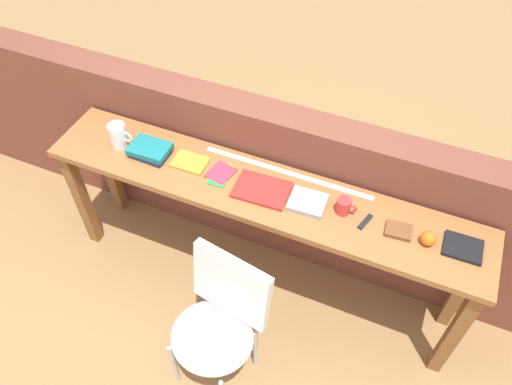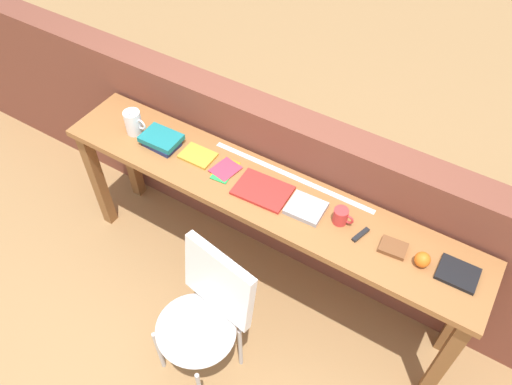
{
  "view_description": "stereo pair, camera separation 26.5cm",
  "coord_description": "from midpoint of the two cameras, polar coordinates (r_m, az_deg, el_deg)",
  "views": [
    {
      "loc": [
        0.69,
        -1.36,
        2.89
      ],
      "look_at": [
        0.0,
        0.25,
        0.9
      ],
      "focal_mm": 35.0,
      "sensor_mm": 36.0,
      "label": 1
    },
    {
      "loc": [
        0.92,
        -1.24,
        2.89
      ],
      "look_at": [
        0.0,
        0.25,
        0.9
      ],
      "focal_mm": 35.0,
      "sensor_mm": 36.0,
      "label": 2
    }
  ],
  "objects": [
    {
      "name": "ground_plane",
      "position": [
        3.27,
        -4.16,
        -13.71
      ],
      "size": [
        40.0,
        40.0,
        0.0
      ],
      "primitive_type": "plane",
      "color": "#9E7547"
    },
    {
      "name": "brick_wall_back",
      "position": [
        3.13,
        0.39,
        0.81
      ],
      "size": [
        6.0,
        0.2,
        1.14
      ],
      "primitive_type": "cube",
      "color": "brown",
      "rests_on": "ground"
    },
    {
      "name": "sideboard",
      "position": [
        2.8,
        -2.3,
        -1.61
      ],
      "size": [
        2.5,
        0.44,
        0.88
      ],
      "color": "#996033",
      "rests_on": "ground"
    },
    {
      "name": "chair_white_moulded",
      "position": [
        2.67,
        -7.18,
        -14.42
      ],
      "size": [
        0.51,
        0.52,
        0.89
      ],
      "color": "white",
      "rests_on": "ground"
    },
    {
      "name": "pitcher_white",
      "position": [
        3.02,
        -17.9,
        6.11
      ],
      "size": [
        0.14,
        0.1,
        0.18
      ],
      "color": "white",
      "rests_on": "sideboard"
    },
    {
      "name": "book_stack_leftmost",
      "position": [
        2.94,
        -14.55,
        4.51
      ],
      "size": [
        0.23,
        0.17,
        0.06
      ],
      "color": "navy",
      "rests_on": "sideboard"
    },
    {
      "name": "magazine_cycling",
      "position": [
        2.86,
        -10.2,
        3.28
      ],
      "size": [
        0.2,
        0.14,
        0.02
      ],
      "primitive_type": "cube",
      "rotation": [
        0.0,
        0.0,
        0.02
      ],
      "color": "gold",
      "rests_on": "sideboard"
    },
    {
      "name": "pamphlet_pile_colourful",
      "position": [
        2.78,
        -6.81,
        2.05
      ],
      "size": [
        0.15,
        0.19,
        0.01
      ],
      "color": "orange",
      "rests_on": "sideboard"
    },
    {
      "name": "book_open_centre",
      "position": [
        2.68,
        -2.16,
        0.17
      ],
      "size": [
        0.31,
        0.22,
        0.02
      ],
      "primitive_type": "cube",
      "rotation": [
        0.0,
        0.0,
        0.05
      ],
      "color": "red",
      "rests_on": "sideboard"
    },
    {
      "name": "book_grey_hardcover",
      "position": [
        2.61,
        3.07,
        -1.28
      ],
      "size": [
        0.2,
        0.17,
        0.03
      ],
      "primitive_type": "cube",
      "rotation": [
        0.0,
        0.0,
        0.04
      ],
      "color": "#9E9EA3",
      "rests_on": "sideboard"
    },
    {
      "name": "mug",
      "position": [
        2.57,
        7.14,
        -1.71
      ],
      "size": [
        0.11,
        0.08,
        0.09
      ],
      "color": "red",
      "rests_on": "sideboard"
    },
    {
      "name": "multitool_folded",
      "position": [
        2.57,
        9.53,
        -3.49
      ],
      "size": [
        0.06,
        0.11,
        0.02
      ],
      "primitive_type": "cube",
      "rotation": [
        0.0,
        0.0,
        -0.3
      ],
      "color": "black",
      "rests_on": "sideboard"
    },
    {
      "name": "leather_journal_brown",
      "position": [
        2.56,
        13.16,
        -4.43
      ],
      "size": [
        0.14,
        0.11,
        0.02
      ],
      "primitive_type": "cube",
      "rotation": [
        0.0,
        0.0,
        0.1
      ],
      "color": "brown",
      "rests_on": "sideboard"
    },
    {
      "name": "sports_ball_small",
      "position": [
        2.54,
        16.33,
        -5.24
      ],
      "size": [
        0.08,
        0.08,
        0.08
      ],
      "primitive_type": "sphere",
      "color": "orange",
      "rests_on": "sideboard"
    },
    {
      "name": "book_repair_rightmost",
      "position": [
        2.59,
        19.91,
        -6.13
      ],
      "size": [
        0.19,
        0.16,
        0.02
      ],
      "primitive_type": "cube",
      "rotation": [
        0.0,
        0.0,
        0.02
      ],
      "color": "black",
      "rests_on": "sideboard"
    },
    {
      "name": "ruler_metal_back_edge",
      "position": [
        2.77,
        0.86,
        2.15
      ],
      "size": [
        0.99,
        0.03,
        0.0
      ],
      "primitive_type": "cube",
      "color": "silver",
      "rests_on": "sideboard"
    }
  ]
}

